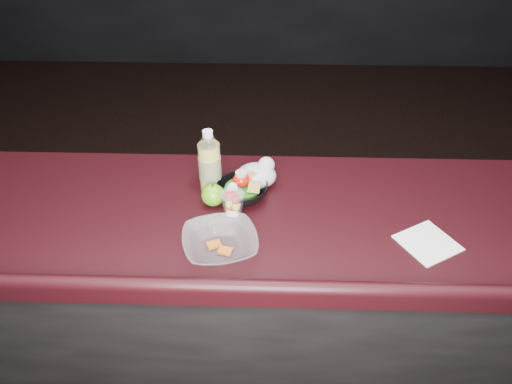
# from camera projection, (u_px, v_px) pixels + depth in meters

# --- Properties ---
(counter) EXTENTS (4.06, 0.71, 1.02)m
(counter) POSITION_uv_depth(u_px,v_px,m) (257.00, 310.00, 2.01)
(counter) COLOR black
(counter) RESTS_ON ground
(lemonade_bottle) EXTENTS (0.08, 0.08, 0.24)m
(lemonade_bottle) POSITION_uv_depth(u_px,v_px,m) (210.00, 166.00, 1.75)
(lemonade_bottle) COLOR gold
(lemonade_bottle) RESTS_ON counter
(fruit_cup) EXTENTS (0.08, 0.08, 0.11)m
(fruit_cup) POSITION_uv_depth(u_px,v_px,m) (233.00, 202.00, 1.65)
(fruit_cup) COLOR white
(fruit_cup) RESTS_ON counter
(green_apple) EXTENTS (0.08, 0.08, 0.09)m
(green_apple) POSITION_uv_depth(u_px,v_px,m) (213.00, 195.00, 1.71)
(green_apple) COLOR #2E800E
(green_apple) RESTS_ON counter
(plastic_bag) EXTENTS (0.15, 0.12, 0.11)m
(plastic_bag) POSITION_uv_depth(u_px,v_px,m) (258.00, 174.00, 1.80)
(plastic_bag) COLOR silver
(plastic_bag) RESTS_ON counter
(snack_bowl) EXTENTS (0.20, 0.20, 0.10)m
(snack_bowl) POSITION_uv_depth(u_px,v_px,m) (242.00, 190.00, 1.75)
(snack_bowl) COLOR black
(snack_bowl) RESTS_ON counter
(takeout_bowl) EXTENTS (0.28, 0.28, 0.06)m
(takeout_bowl) POSITION_uv_depth(u_px,v_px,m) (220.00, 243.00, 1.54)
(takeout_bowl) COLOR silver
(takeout_bowl) RESTS_ON counter
(paper_napkin) EXTENTS (0.22, 0.22, 0.00)m
(paper_napkin) POSITION_uv_depth(u_px,v_px,m) (428.00, 243.00, 1.58)
(paper_napkin) COLOR white
(paper_napkin) RESTS_ON counter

